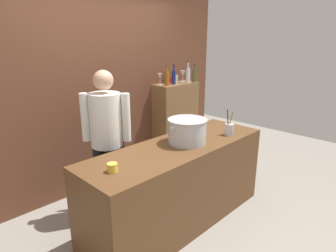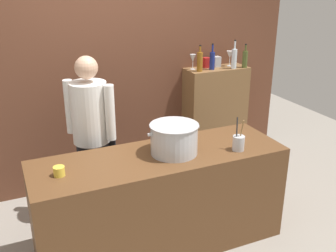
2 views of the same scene
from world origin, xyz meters
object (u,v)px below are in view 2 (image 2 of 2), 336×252
object	(u,v)px
wine_glass_short	(230,55)
wine_glass_tall	(193,59)
wine_bottle_cobalt	(212,60)
chef	(91,129)
butter_jar	(59,171)
stockpot_large	(174,139)
wine_bottle_olive	(245,59)
wine_bottle_clear	(234,58)
spice_tin_red	(207,63)
utensil_crock	(238,143)
wine_bottle_amber	(200,61)
spice_tin_silver	(216,62)

from	to	relation	value
wine_glass_short	wine_glass_tall	size ratio (longest dim) A/B	1.03
wine_bottle_cobalt	chef	bearing A→B (deg)	-162.71
butter_jar	wine_glass_tall	world-z (taller)	wine_glass_tall
stockpot_large	wine_bottle_olive	xyz separation A→B (m)	(1.43, 1.09, 0.36)
wine_bottle_olive	wine_bottle_cobalt	bearing A→B (deg)	170.46
chef	wine_glass_short	distance (m)	1.99
stockpot_large	wine_bottle_clear	bearing A→B (deg)	40.70
stockpot_large	spice_tin_red	size ratio (longest dim) A/B	4.01
chef	utensil_crock	bearing A→B (deg)	-170.94
chef	butter_jar	world-z (taller)	chef
wine_bottle_cobalt	wine_glass_short	world-z (taller)	wine_bottle_cobalt
wine_glass_short	wine_glass_tall	bearing A→B (deg)	177.77
wine_glass_short	wine_bottle_olive	bearing A→B (deg)	-47.79
wine_glass_tall	spice_tin_red	bearing A→B (deg)	7.96
wine_bottle_clear	wine_bottle_amber	bearing A→B (deg)	175.02
butter_jar	spice_tin_silver	size ratio (longest dim) A/B	0.72
chef	spice_tin_red	distance (m)	1.72
wine_bottle_cobalt	wine_bottle_olive	world-z (taller)	wine_bottle_cobalt
butter_jar	wine_glass_tall	distance (m)	2.23
wine_bottle_cobalt	wine_bottle_clear	xyz separation A→B (m)	(0.26, -0.06, 0.01)
butter_jar	spice_tin_red	size ratio (longest dim) A/B	0.75
wine_bottle_olive	butter_jar	bearing A→B (deg)	-155.12
wine_glass_tall	spice_tin_silver	size ratio (longest dim) A/B	1.45
spice_tin_red	spice_tin_silver	bearing A→B (deg)	-5.33
wine_bottle_cobalt	wine_bottle_olive	distance (m)	0.41
wine_bottle_amber	butter_jar	bearing A→B (deg)	-147.52
utensil_crock	wine_glass_short	bearing A→B (deg)	61.35
utensil_crock	wine_glass_tall	bearing A→B (deg)	78.98
stockpot_large	spice_tin_silver	bearing A→B (deg)	48.01
wine_bottle_amber	utensil_crock	bearing A→B (deg)	-103.22
wine_bottle_olive	wine_bottle_clear	bearing A→B (deg)	178.27
chef	butter_jar	bearing A→B (deg)	105.81
wine_bottle_amber	spice_tin_silver	bearing A→B (deg)	23.65
stockpot_large	wine_glass_short	bearing A→B (deg)	43.40
chef	stockpot_large	distance (m)	0.87
stockpot_large	wine_bottle_olive	world-z (taller)	wine_bottle_olive
wine_glass_tall	utensil_crock	bearing A→B (deg)	-101.02
wine_glass_short	wine_glass_tall	xyz separation A→B (m)	(-0.49, 0.02, -0.01)
wine_bottle_cobalt	wine_glass_tall	xyz separation A→B (m)	(-0.21, 0.09, 0.02)
spice_tin_red	wine_bottle_olive	bearing A→B (deg)	-23.91
wine_bottle_olive	wine_glass_tall	xyz separation A→B (m)	(-0.61, 0.16, 0.02)
wine_bottle_cobalt	wine_glass_short	distance (m)	0.29
chef	wine_bottle_cobalt	size ratio (longest dim) A/B	5.51
stockpot_large	wine_glass_tall	bearing A→B (deg)	56.97
chef	wine_bottle_cobalt	distance (m)	1.70
utensil_crock	wine_bottle_amber	xyz separation A→B (m)	(0.31, 1.31, 0.43)
chef	butter_jar	distance (m)	0.80
stockpot_large	wine_glass_short	world-z (taller)	wine_glass_short
wine_bottle_clear	spice_tin_silver	xyz separation A→B (m)	(-0.14, 0.17, -0.06)
wine_bottle_clear	spice_tin_silver	bearing A→B (deg)	129.41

